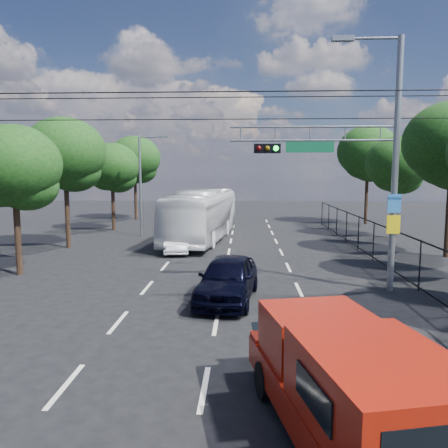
# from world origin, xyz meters

# --- Properties ---
(ground) EXTENTS (120.00, 120.00, 0.00)m
(ground) POSITION_xyz_m (0.00, 0.00, 0.00)
(ground) COLOR black
(ground) RESTS_ON ground
(lane_markings) EXTENTS (6.12, 38.00, 0.01)m
(lane_markings) POSITION_xyz_m (-0.00, 14.00, 0.01)
(lane_markings) COLOR beige
(lane_markings) RESTS_ON ground
(signal_mast) EXTENTS (6.43, 0.39, 9.50)m
(signal_mast) POSITION_xyz_m (5.28, 7.99, 5.24)
(signal_mast) COLOR slate
(signal_mast) RESTS_ON ground
(streetlight_left) EXTENTS (2.09, 0.22, 7.08)m
(streetlight_left) POSITION_xyz_m (-6.33, 22.00, 3.94)
(streetlight_left) COLOR slate
(streetlight_left) RESTS_ON ground
(utility_wires) EXTENTS (22.00, 5.04, 0.74)m
(utility_wires) POSITION_xyz_m (0.00, 8.83, 7.23)
(utility_wires) COLOR black
(utility_wires) RESTS_ON ground
(fence_right) EXTENTS (0.06, 34.03, 2.00)m
(fence_right) POSITION_xyz_m (7.60, 12.17, 1.03)
(fence_right) COLOR black
(fence_right) RESTS_ON ground
(tree_right_d) EXTENTS (4.32, 4.32, 7.02)m
(tree_right_d) POSITION_xyz_m (11.42, 22.02, 4.85)
(tree_right_d) COLOR black
(tree_right_d) RESTS_ON ground
(tree_right_e) EXTENTS (5.28, 5.28, 8.58)m
(tree_right_e) POSITION_xyz_m (11.62, 30.02, 5.94)
(tree_right_e) COLOR black
(tree_right_e) RESTS_ON ground
(tree_left_b) EXTENTS (4.08, 4.08, 6.63)m
(tree_left_b) POSITION_xyz_m (-9.18, 10.02, 4.58)
(tree_left_b) COLOR black
(tree_left_b) RESTS_ON ground
(tree_left_c) EXTENTS (4.80, 4.80, 7.80)m
(tree_left_c) POSITION_xyz_m (-9.78, 17.02, 5.40)
(tree_left_c) COLOR black
(tree_left_c) RESTS_ON ground
(tree_left_d) EXTENTS (4.20, 4.20, 6.83)m
(tree_left_d) POSITION_xyz_m (-9.38, 25.02, 4.72)
(tree_left_d) COLOR black
(tree_left_d) RESTS_ON ground
(tree_left_e) EXTENTS (4.92, 4.92, 7.99)m
(tree_left_e) POSITION_xyz_m (-9.58, 33.02, 5.53)
(tree_left_e) COLOR black
(tree_left_e) RESTS_ON ground
(red_pickup) EXTENTS (3.10, 5.81, 2.06)m
(red_pickup) POSITION_xyz_m (2.52, -1.81, 1.10)
(red_pickup) COLOR black
(red_pickup) RESTS_ON ground
(navy_hatchback) EXTENTS (2.47, 4.89, 1.60)m
(navy_hatchback) POSITION_xyz_m (0.26, 6.48, 0.80)
(navy_hatchback) COLOR black
(navy_hatchback) RESTS_ON ground
(white_bus) EXTENTS (4.22, 12.39, 3.38)m
(white_bus) POSITION_xyz_m (-1.95, 20.35, 1.69)
(white_bus) COLOR silver
(white_bus) RESTS_ON ground
(white_van) EXTENTS (1.80, 3.92, 1.25)m
(white_van) POSITION_xyz_m (-3.00, 15.82, 0.62)
(white_van) COLOR white
(white_van) RESTS_ON ground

